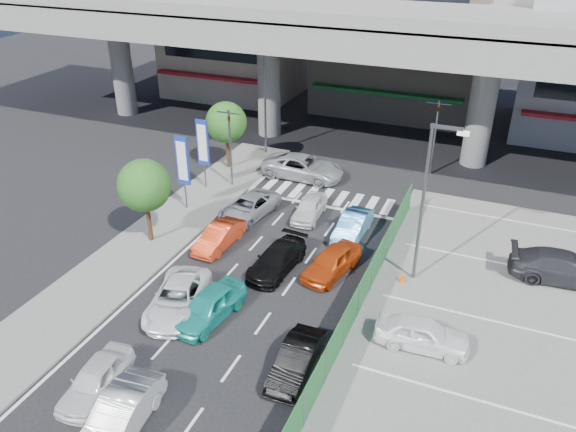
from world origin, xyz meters
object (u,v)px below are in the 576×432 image
at_px(van_white_back_left, 96,379).
at_px(sedan_white_mid_left, 177,298).
at_px(tree_near, 144,186).
at_px(taxi_orange_left, 219,237).
at_px(signboard_far, 203,145).
at_px(hatch_white_back_mid, 119,416).
at_px(sedan_black_mid, 277,259).
at_px(traffic_cone, 402,276).
at_px(wagon_silver_front_left, 249,207).
at_px(street_lamp_left, 267,91).
at_px(traffic_light_right, 437,119).
at_px(parked_sedan_dgrey, 565,268).
at_px(tree_far, 226,122).
at_px(sedan_white_front_mid, 309,208).
at_px(taxi_teal_mid, 209,306).
at_px(street_lamp_right, 428,192).
at_px(kei_truck_front_right, 353,226).
at_px(hatch_black_mid_right, 297,360).
at_px(crossing_wagon_silver, 303,167).
at_px(traffic_light_left, 229,129).
at_px(taxi_orange_right, 332,262).
at_px(signboard_near, 183,163).
at_px(parked_sedan_white, 423,334).

xyz_separation_m(van_white_back_left, sedan_white_mid_left, (0.11, 5.42, 0.03)).
xyz_separation_m(tree_near, taxi_orange_left, (3.71, 0.98, -2.78)).
distance_m(signboard_far, hatch_white_back_mid, 19.64).
relative_size(signboard_far, sedan_black_mid, 1.11).
distance_m(hatch_white_back_mid, sedan_white_mid_left, 6.81).
relative_size(van_white_back_left, traffic_cone, 5.69).
bearing_deg(wagon_silver_front_left, street_lamp_left, 117.37).
bearing_deg(street_lamp_left, traffic_light_right, 4.83).
relative_size(hatch_white_back_mid, parked_sedan_dgrey, 0.82).
height_order(tree_far, sedan_white_front_mid, tree_far).
relative_size(taxi_teal_mid, wagon_silver_front_left, 0.90).
relative_size(traffic_light_right, street_lamp_left, 0.65).
relative_size(traffic_light_right, taxi_teal_mid, 1.28).
bearing_deg(sedan_white_front_mid, tree_near, -142.44).
bearing_deg(traffic_cone, street_lamp_left, 135.68).
distance_m(street_lamp_right, tree_near, 14.38).
height_order(street_lamp_right, kei_truck_front_right, street_lamp_right).
xyz_separation_m(van_white_back_left, hatch_black_mid_right, (6.54, 3.82, -0.00)).
relative_size(tree_near, sedan_black_mid, 1.13).
distance_m(taxi_teal_mid, crossing_wagon_silver, 15.72).
xyz_separation_m(tree_near, sedan_white_mid_left, (4.65, -4.60, -2.74)).
xyz_separation_m(signboard_far, kei_truck_front_right, (10.60, -2.16, -2.43)).
bearing_deg(parked_sedan_dgrey, sedan_black_mid, 103.43).
bearing_deg(wagon_silver_front_left, signboard_far, 160.82).
distance_m(traffic_light_left, tree_far, 3.02).
relative_size(taxi_orange_right, kei_truck_front_right, 1.02).
relative_size(street_lamp_left, signboard_near, 1.70).
bearing_deg(parked_sedan_white, parked_sedan_dgrey, -39.36).
height_order(traffic_light_right, street_lamp_left, street_lamp_left).
xyz_separation_m(traffic_light_right, taxi_orange_right, (-2.39, -14.11, -3.27)).
bearing_deg(street_lamp_right, signboard_near, 172.10).
xyz_separation_m(taxi_teal_mid, hatch_black_mid_right, (4.81, -1.63, -0.07)).
height_order(tree_far, sedan_black_mid, tree_far).
bearing_deg(traffic_cone, taxi_teal_mid, -140.68).
distance_m(hatch_white_back_mid, wagon_silver_front_left, 16.06).
bearing_deg(wagon_silver_front_left, tree_near, -118.80).
relative_size(sedan_white_mid_left, taxi_orange_right, 1.19).
bearing_deg(parked_sedan_white, van_white_back_left, 120.58).
bearing_deg(wagon_silver_front_left, hatch_black_mid_right, -46.12).
relative_size(traffic_light_left, van_white_back_left, 1.42).
bearing_deg(van_white_back_left, sedan_white_mid_left, 83.19).
height_order(street_lamp_left, tree_near, street_lamp_left).
height_order(signboard_far, sedan_white_mid_left, signboard_far).
xyz_separation_m(traffic_light_left, street_lamp_left, (-0.13, 6.00, 0.83)).
bearing_deg(sedan_white_front_mid, street_lamp_left, 125.39).
bearing_deg(traffic_light_right, crossing_wagon_silver, -153.46).
relative_size(tree_near, parked_sedan_dgrey, 0.94).
height_order(van_white_back_left, crossing_wagon_silver, crossing_wagon_silver).
xyz_separation_m(van_white_back_left, sedan_white_front_mid, (2.46, 15.98, -0.01)).
xyz_separation_m(signboard_near, hatch_white_back_mid, (6.70, -15.16, -2.37)).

